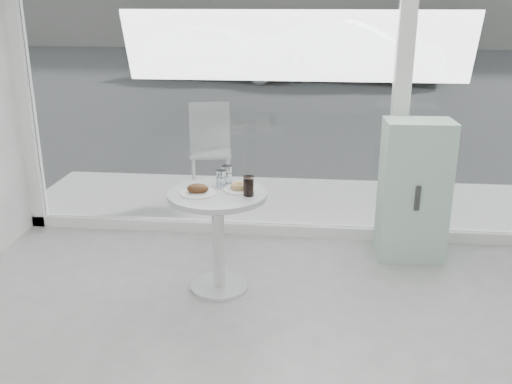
# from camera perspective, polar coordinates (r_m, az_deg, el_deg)

# --- Properties ---
(room_shell) EXTENTS (6.00, 6.00, 6.00)m
(room_shell) POSITION_cam_1_polar(r_m,az_deg,el_deg) (1.38, -1.46, 11.22)
(room_shell) COLOR white
(room_shell) RESTS_ON ground
(storefront) EXTENTS (5.00, 0.14, 3.00)m
(storefront) POSITION_cam_1_polar(r_m,az_deg,el_deg) (4.93, 4.88, 14.34)
(storefront) COLOR white
(storefront) RESTS_ON ground
(main_table) EXTENTS (0.72, 0.72, 0.77)m
(main_table) POSITION_cam_1_polar(r_m,az_deg,el_deg) (4.17, -3.82, -2.88)
(main_table) COLOR silver
(main_table) RESTS_ON ground
(patio_deck) EXTENTS (5.60, 1.60, 0.05)m
(patio_deck) POSITION_cam_1_polar(r_m,az_deg,el_deg) (6.08, 3.92, -1.09)
(patio_deck) COLOR beige
(patio_deck) RESTS_ON ground
(street) EXTENTS (40.00, 24.00, 0.00)m
(street) POSITION_cam_1_polar(r_m,az_deg,el_deg) (18.04, 5.44, 12.05)
(street) COLOR #3B3B3B
(street) RESTS_ON ground
(mint_cabinet) EXTENTS (0.56, 0.39, 1.17)m
(mint_cabinet) POSITION_cam_1_polar(r_m,az_deg,el_deg) (4.87, 15.49, 0.14)
(mint_cabinet) COLOR #9ECAB3
(mint_cabinet) RESTS_ON ground
(patio_chair) EXTENTS (0.51, 0.51, 1.00)m
(patio_chair) POSITION_cam_1_polar(r_m,az_deg,el_deg) (6.09, -4.59, 4.77)
(patio_chair) COLOR silver
(patio_chair) RESTS_ON patio_deck
(car_white) EXTENTS (4.64, 2.84, 1.48)m
(car_white) POSITION_cam_1_polar(r_m,az_deg,el_deg) (15.94, -3.46, 13.89)
(car_white) COLOR silver
(car_white) RESTS_ON street
(car_silver) EXTENTS (4.97, 2.56, 1.56)m
(car_silver) POSITION_cam_1_polar(r_m,az_deg,el_deg) (15.60, 9.62, 13.72)
(car_silver) COLOR #A3A5AA
(car_silver) RESTS_ON street
(plate_fritter) EXTENTS (0.26, 0.26, 0.07)m
(plate_fritter) POSITION_cam_1_polar(r_m,az_deg,el_deg) (4.07, -5.78, 0.19)
(plate_fritter) COLOR white
(plate_fritter) RESTS_ON main_table
(plate_donut) EXTENTS (0.23, 0.23, 0.06)m
(plate_donut) POSITION_cam_1_polar(r_m,az_deg,el_deg) (4.12, -1.65, 0.45)
(plate_donut) COLOR white
(plate_donut) RESTS_ON main_table
(water_tumbler_a) EXTENTS (0.08, 0.08, 0.13)m
(water_tumbler_a) POSITION_cam_1_polar(r_m,az_deg,el_deg) (4.29, -2.93, 1.68)
(water_tumbler_a) COLOR white
(water_tumbler_a) RESTS_ON main_table
(water_tumbler_b) EXTENTS (0.07, 0.07, 0.12)m
(water_tumbler_b) POSITION_cam_1_polar(r_m,az_deg,el_deg) (4.22, -3.50, 1.29)
(water_tumbler_b) COLOR white
(water_tumbler_b) RESTS_ON main_table
(cola_glass) EXTENTS (0.07, 0.07, 0.14)m
(cola_glass) POSITION_cam_1_polar(r_m,az_deg,el_deg) (4.00, -0.75, 0.58)
(cola_glass) COLOR white
(cola_glass) RESTS_ON main_table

